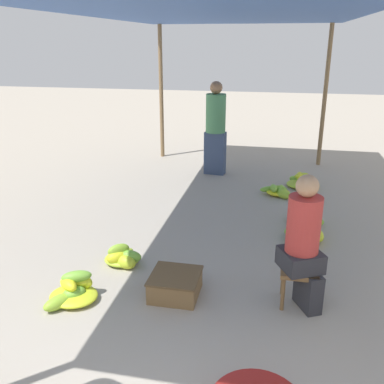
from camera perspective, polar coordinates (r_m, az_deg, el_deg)
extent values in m
cylinder|color=olive|center=(9.00, -4.13, 12.99)|extent=(0.08, 0.08, 2.65)
cylinder|color=olive|center=(8.71, 17.29, 11.96)|extent=(0.08, 0.08, 2.65)
cube|color=#33569E|center=(5.13, 2.81, 23.14)|extent=(3.63, 7.50, 0.04)
cube|color=brown|center=(4.12, 14.12, -10.08)|extent=(0.34, 0.34, 0.04)
cylinder|color=brown|center=(4.09, 12.01, -13.17)|extent=(0.04, 0.04, 0.33)
cylinder|color=brown|center=(4.11, 15.90, -13.37)|extent=(0.04, 0.04, 0.33)
cylinder|color=brown|center=(4.32, 12.03, -11.24)|extent=(0.04, 0.04, 0.33)
cylinder|color=brown|center=(4.34, 15.69, -11.44)|extent=(0.04, 0.04, 0.33)
cube|color=#2D2D33|center=(4.17, 15.23, -12.45)|extent=(0.26, 0.34, 0.37)
cube|color=#2D2D33|center=(4.07, 14.25, -8.73)|extent=(0.46, 0.46, 0.18)
cylinder|color=#BF3833|center=(3.92, 14.67, -4.21)|extent=(0.40, 0.40, 0.52)
sphere|color=tan|center=(3.79, 15.13, 0.79)|extent=(0.20, 0.20, 0.20)
ellipsoid|color=#73B237|center=(4.30, -15.43, -12.84)|extent=(0.26, 0.25, 0.12)
ellipsoid|color=#76B437|center=(4.30, -15.14, -10.81)|extent=(0.31, 0.23, 0.11)
ellipsoid|color=#91BE32|center=(4.27, -17.30, -13.81)|extent=(0.28, 0.34, 0.13)
ellipsoid|color=#CCD628|center=(4.36, -14.84, -11.30)|extent=(0.24, 0.15, 0.10)
ellipsoid|color=#CBD528|center=(4.37, -14.38, -11.44)|extent=(0.24, 0.15, 0.14)
ellipsoid|color=yellow|center=(4.29, -16.15, -11.74)|extent=(0.26, 0.23, 0.11)
ellipsoid|color=#C7D429|center=(4.34, -15.50, -13.19)|extent=(0.46, 0.41, 0.10)
ellipsoid|color=#74B337|center=(4.79, -8.27, -8.49)|extent=(0.26, 0.14, 0.13)
ellipsoid|color=#8DBD33|center=(4.80, -9.76, -7.65)|extent=(0.25, 0.24, 0.14)
ellipsoid|color=yellow|center=(4.80, -9.94, -8.50)|extent=(0.29, 0.27, 0.14)
ellipsoid|color=#98C131|center=(5.01, -10.20, -8.07)|extent=(0.16, 0.22, 0.10)
ellipsoid|color=#A0C430|center=(4.86, -9.47, -8.23)|extent=(0.28, 0.35, 0.09)
ellipsoid|color=#B7CD2B|center=(4.76, -8.79, -9.21)|extent=(0.27, 0.22, 0.15)
ellipsoid|color=#A5C62F|center=(4.88, -9.33, -8.81)|extent=(0.39, 0.34, 0.10)
ellipsoid|color=#BCD02A|center=(5.42, 14.37, -5.09)|extent=(0.35, 0.21, 0.09)
ellipsoid|color=#BED02A|center=(5.47, 14.96, -4.25)|extent=(0.31, 0.20, 0.14)
ellipsoid|color=#77B437|center=(5.54, 13.57, -5.29)|extent=(0.29, 0.20, 0.14)
ellipsoid|color=#B7CE2B|center=(5.44, 14.80, -4.62)|extent=(0.15, 0.28, 0.10)
ellipsoid|color=#9CC330|center=(5.39, 14.68, -4.52)|extent=(0.27, 0.27, 0.11)
ellipsoid|color=#8EBD33|center=(5.39, 13.40, -5.79)|extent=(0.20, 0.24, 0.10)
ellipsoid|color=#CCD628|center=(5.50, 16.39, -5.54)|extent=(0.17, 0.31, 0.13)
ellipsoid|color=yellow|center=(5.51, 14.77, -5.80)|extent=(0.42, 0.37, 0.10)
ellipsoid|color=yellow|center=(7.46, 14.17, 2.09)|extent=(0.14, 0.29, 0.12)
ellipsoid|color=#78B437|center=(7.62, 13.81, 1.66)|extent=(0.29, 0.19, 0.12)
ellipsoid|color=#B4CC2C|center=(7.69, 14.35, 1.57)|extent=(0.32, 0.15, 0.11)
ellipsoid|color=#B3CC2C|center=(7.46, 14.38, 2.14)|extent=(0.30, 0.26, 0.09)
ellipsoid|color=#A1C52F|center=(7.47, 14.57, 0.99)|extent=(0.55, 0.48, 0.10)
ellipsoid|color=#81B835|center=(7.01, 12.00, 0.19)|extent=(0.17, 0.23, 0.13)
ellipsoid|color=#7BB536|center=(6.91, 10.85, 0.49)|extent=(0.16, 0.24, 0.12)
ellipsoid|color=#7BB536|center=(7.03, 10.24, 0.39)|extent=(0.34, 0.25, 0.09)
ellipsoid|color=#97C131|center=(6.87, 12.08, -0.27)|extent=(0.33, 0.31, 0.14)
ellipsoid|color=#80B835|center=(6.98, 11.74, 0.29)|extent=(0.16, 0.32, 0.15)
ellipsoid|color=#85BA34|center=(6.95, 11.58, 0.33)|extent=(0.27, 0.18, 0.13)
ellipsoid|color=yellow|center=(6.99, 11.41, -0.02)|extent=(0.37, 0.32, 0.10)
ellipsoid|color=yellow|center=(5.92, 14.70, -3.49)|extent=(0.29, 0.37, 0.13)
ellipsoid|color=yellow|center=(5.92, 14.18, -2.39)|extent=(0.31, 0.15, 0.11)
ellipsoid|color=yellow|center=(5.91, 14.92, -1.32)|extent=(0.28, 0.31, 0.14)
ellipsoid|color=#7DB636|center=(5.94, 16.02, -3.85)|extent=(0.26, 0.14, 0.13)
ellipsoid|color=#7AB536|center=(5.98, 14.04, -3.06)|extent=(0.26, 0.18, 0.13)
ellipsoid|color=#9DC330|center=(6.00, 14.71, -3.63)|extent=(0.43, 0.38, 0.10)
cube|color=brown|center=(4.25, -2.24, -12.37)|extent=(0.45, 0.45, 0.20)
cube|color=brown|center=(4.19, -2.26, -11.08)|extent=(0.47, 0.47, 0.02)
cube|color=#384766|center=(7.91, 3.09, 5.21)|extent=(0.40, 0.25, 0.78)
cylinder|color=#4C8C59|center=(7.76, 3.19, 10.43)|extent=(0.40, 0.40, 0.68)
sphere|color=#9E704C|center=(7.71, 3.25, 13.74)|extent=(0.22, 0.22, 0.22)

